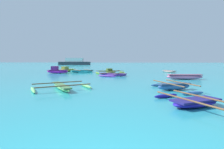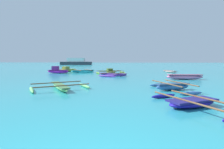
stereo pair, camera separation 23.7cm
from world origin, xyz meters
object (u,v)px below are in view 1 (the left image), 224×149
object	(u,v)px
moored_boat_8	(169,71)
moored_boat_4	(174,86)
moored_boat_3	(67,70)
moored_boat_2	(82,71)
moored_boat_1	(185,77)
moored_boat_6	(195,102)
moored_boat_5	(57,71)
moored_boat_9	(113,74)
distant_ferry	(74,62)
moored_boat_0	(110,72)
moored_boat_7	(61,87)

from	to	relation	value
moored_boat_8	moored_boat_4	bearing A→B (deg)	-39.71
moored_boat_3	moored_boat_2	bearing A→B (deg)	-96.53
moored_boat_1	moored_boat_6	world-z (taller)	moored_boat_1
moored_boat_5	moored_boat_8	bearing A→B (deg)	11.64
moored_boat_2	moored_boat_9	xyz separation A→B (m)	(4.94, -5.22, -0.03)
moored_boat_5	moored_boat_9	world-z (taller)	moored_boat_5
moored_boat_2	moored_boat_6	bearing A→B (deg)	-98.32
moored_boat_6	moored_boat_4	bearing A→B (deg)	59.91
moored_boat_3	moored_boat_9	bearing A→B (deg)	-108.14
moored_boat_6	moored_boat_8	bearing A→B (deg)	52.24
moored_boat_2	distant_ferry	xyz separation A→B (m)	(-12.10, 38.93, 0.85)
distant_ferry	moored_boat_2	bearing A→B (deg)	-72.73
moored_boat_8	distant_ferry	xyz separation A→B (m)	(-25.29, 38.04, 0.88)
moored_boat_8	moored_boat_0	bearing A→B (deg)	-100.97
moored_boat_1	moored_boat_9	bearing A→B (deg)	153.87
moored_boat_2	moored_boat_7	bearing A→B (deg)	-116.19
moored_boat_2	moored_boat_7	distance (m)	15.13
moored_boat_3	moored_boat_0	bearing A→B (deg)	-90.78
moored_boat_9	distant_ferry	xyz separation A→B (m)	(-17.04, 44.14, 0.88)
moored_boat_1	moored_boat_4	world-z (taller)	moored_boat_1
moored_boat_0	distant_ferry	distance (m)	43.67
moored_boat_6	moored_boat_1	bearing A→B (deg)	47.09
moored_boat_6	moored_boat_7	bearing A→B (deg)	125.28
moored_boat_2	moored_boat_8	size ratio (longest dim) A/B	1.45
moored_boat_0	moored_boat_2	bearing A→B (deg)	-131.22
moored_boat_7	distant_ferry	distance (m)	55.76
moored_boat_0	moored_boat_8	world-z (taller)	moored_boat_0
moored_boat_7	moored_boat_4	bearing A→B (deg)	58.87
moored_boat_4	moored_boat_6	world-z (taller)	moored_boat_4
moored_boat_2	moored_boat_9	world-z (taller)	moored_boat_2
moored_boat_3	distant_ferry	world-z (taller)	distant_ferry
moored_boat_0	moored_boat_2	distance (m)	4.59
moored_boat_3	moored_boat_8	bearing A→B (deg)	-69.85
moored_boat_5	moored_boat_6	size ratio (longest dim) A/B	0.76
moored_boat_6	moored_boat_7	world-z (taller)	moored_boat_6
moored_boat_6	moored_boat_9	world-z (taller)	same
moored_boat_0	distant_ferry	xyz separation A→B (m)	(-16.43, 40.46, 0.82)
moored_boat_8	distant_ferry	size ratio (longest dim) A/B	0.23
moored_boat_9	moored_boat_2	bearing A→B (deg)	155.06
moored_boat_3	moored_boat_5	distance (m)	3.56
moored_boat_3	moored_boat_7	distance (m)	17.41
moored_boat_6	moored_boat_2	bearing A→B (deg)	89.79
moored_boat_1	moored_boat_4	size ratio (longest dim) A/B	0.93
moored_boat_7	moored_boat_9	world-z (taller)	moored_boat_9
moored_boat_9	distant_ferry	distance (m)	47.33
moored_boat_2	moored_boat_5	world-z (taller)	moored_boat_5
moored_boat_8	distant_ferry	distance (m)	45.69
moored_boat_0	moored_boat_7	bearing A→B (deg)	-31.07
moored_boat_3	moored_boat_5	world-z (taller)	moored_boat_5
moored_boat_1	moored_boat_7	distance (m)	11.95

